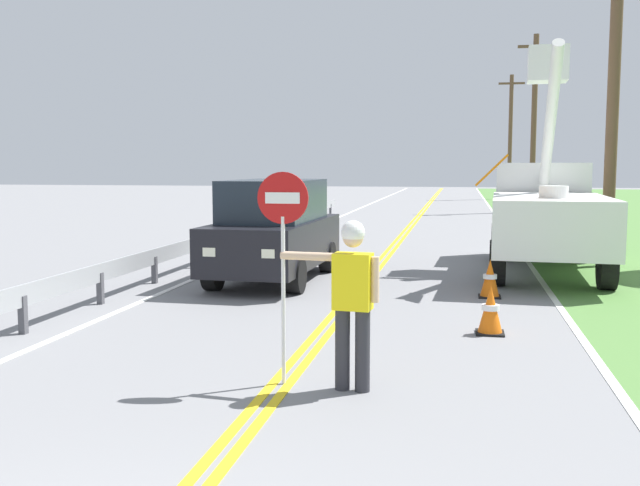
{
  "coord_description": "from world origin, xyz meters",
  "views": [
    {
      "loc": [
        1.89,
        -2.58,
        2.4
      ],
      "look_at": [
        -0.22,
        8.44,
        1.2
      ],
      "focal_mm": 40.89,
      "sensor_mm": 36.0,
      "label": 1
    }
  ],
  "objects_px": {
    "oncoming_suv_nearest": "(274,230)",
    "traffic_cone_mid": "(490,279)",
    "flagger_worker": "(352,294)",
    "utility_bucket_truck": "(545,209)",
    "traffic_cone_lead": "(490,311)",
    "utility_pole_mid": "(534,120)",
    "utility_pole_near": "(613,95)",
    "stop_sign_paddle": "(283,230)",
    "utility_pole_far": "(510,135)"
  },
  "relations": [
    {
      "from": "oncoming_suv_nearest",
      "to": "traffic_cone_lead",
      "type": "relative_size",
      "value": 6.65
    },
    {
      "from": "flagger_worker",
      "to": "utility_pole_mid",
      "type": "bearing_deg",
      "value": 81.42
    },
    {
      "from": "traffic_cone_lead",
      "to": "utility_pole_near",
      "type": "bearing_deg",
      "value": 68.8
    },
    {
      "from": "traffic_cone_lead",
      "to": "traffic_cone_mid",
      "type": "distance_m",
      "value": 2.98
    },
    {
      "from": "flagger_worker",
      "to": "utility_bucket_truck",
      "type": "relative_size",
      "value": 0.26
    },
    {
      "from": "utility_pole_near",
      "to": "utility_pole_far",
      "type": "distance_m",
      "value": 35.51
    },
    {
      "from": "utility_pole_far",
      "to": "stop_sign_paddle",
      "type": "bearing_deg",
      "value": -96.55
    },
    {
      "from": "flagger_worker",
      "to": "utility_pole_near",
      "type": "xyz_separation_m",
      "value": [
        4.58,
        10.75,
        3.0
      ]
    },
    {
      "from": "utility_bucket_truck",
      "to": "oncoming_suv_nearest",
      "type": "xyz_separation_m",
      "value": [
        -5.7,
        -2.71,
        -0.34
      ]
    },
    {
      "from": "flagger_worker",
      "to": "utility_pole_near",
      "type": "height_order",
      "value": "utility_pole_near"
    },
    {
      "from": "utility_pole_mid",
      "to": "traffic_cone_mid",
      "type": "bearing_deg",
      "value": -96.87
    },
    {
      "from": "utility_pole_near",
      "to": "utility_bucket_truck",
      "type": "bearing_deg",
      "value": -149.05
    },
    {
      "from": "utility_bucket_truck",
      "to": "traffic_cone_mid",
      "type": "relative_size",
      "value": 9.87
    },
    {
      "from": "utility_pole_near",
      "to": "traffic_cone_lead",
      "type": "distance_m",
      "value": 9.13
    },
    {
      "from": "flagger_worker",
      "to": "stop_sign_paddle",
      "type": "height_order",
      "value": "stop_sign_paddle"
    },
    {
      "from": "oncoming_suv_nearest",
      "to": "traffic_cone_mid",
      "type": "xyz_separation_m",
      "value": [
        4.34,
        -1.16,
        -0.72
      ]
    },
    {
      "from": "utility_pole_far",
      "to": "traffic_cone_mid",
      "type": "bearing_deg",
      "value": -94.06
    },
    {
      "from": "utility_pole_mid",
      "to": "traffic_cone_lead",
      "type": "bearing_deg",
      "value": -96.37
    },
    {
      "from": "flagger_worker",
      "to": "utility_pole_far",
      "type": "relative_size",
      "value": 0.21
    },
    {
      "from": "utility_bucket_truck",
      "to": "stop_sign_paddle",
      "type": "bearing_deg",
      "value": -111.27
    },
    {
      "from": "stop_sign_paddle",
      "to": "utility_pole_near",
      "type": "bearing_deg",
      "value": 63.39
    },
    {
      "from": "utility_pole_far",
      "to": "traffic_cone_lead",
      "type": "distance_m",
      "value": 43.6
    },
    {
      "from": "utility_bucket_truck",
      "to": "traffic_cone_lead",
      "type": "xyz_separation_m",
      "value": [
        -1.46,
        -6.85,
        -1.07
      ]
    },
    {
      "from": "traffic_cone_mid",
      "to": "utility_pole_near",
      "type": "bearing_deg",
      "value": 58.8
    },
    {
      "from": "utility_pole_far",
      "to": "utility_pole_near",
      "type": "bearing_deg",
      "value": -89.92
    },
    {
      "from": "flagger_worker",
      "to": "stop_sign_paddle",
      "type": "distance_m",
      "value": 1.02
    },
    {
      "from": "flagger_worker",
      "to": "oncoming_suv_nearest",
      "type": "distance_m",
      "value": 7.59
    },
    {
      "from": "oncoming_suv_nearest",
      "to": "utility_pole_mid",
      "type": "relative_size",
      "value": 0.52
    },
    {
      "from": "oncoming_suv_nearest",
      "to": "stop_sign_paddle",
      "type": "bearing_deg",
      "value": -74.81
    },
    {
      "from": "utility_pole_mid",
      "to": "utility_bucket_truck",
      "type": "bearing_deg",
      "value": -94.53
    },
    {
      "from": "traffic_cone_mid",
      "to": "utility_pole_mid",
      "type": "bearing_deg",
      "value": 83.13
    },
    {
      "from": "utility_pole_far",
      "to": "traffic_cone_mid",
      "type": "height_order",
      "value": "utility_pole_far"
    },
    {
      "from": "utility_pole_mid",
      "to": "utility_pole_far",
      "type": "distance_m",
      "value": 14.87
    },
    {
      "from": "flagger_worker",
      "to": "oncoming_suv_nearest",
      "type": "xyz_separation_m",
      "value": [
        -2.67,
        7.11,
        0.01
      ]
    },
    {
      "from": "utility_pole_near",
      "to": "utility_pole_far",
      "type": "height_order",
      "value": "utility_pole_far"
    },
    {
      "from": "oncoming_suv_nearest",
      "to": "traffic_cone_mid",
      "type": "height_order",
      "value": "oncoming_suv_nearest"
    },
    {
      "from": "utility_pole_near",
      "to": "traffic_cone_lead",
      "type": "relative_size",
      "value": 11.04
    },
    {
      "from": "flagger_worker",
      "to": "utility_bucket_truck",
      "type": "bearing_deg",
      "value": 72.88
    },
    {
      "from": "flagger_worker",
      "to": "oncoming_suv_nearest",
      "type": "bearing_deg",
      "value": 110.6
    },
    {
      "from": "flagger_worker",
      "to": "traffic_cone_mid",
      "type": "xyz_separation_m",
      "value": [
        1.67,
        5.95,
        -0.71
      ]
    },
    {
      "from": "stop_sign_paddle",
      "to": "oncoming_suv_nearest",
      "type": "distance_m",
      "value": 7.31
    },
    {
      "from": "flagger_worker",
      "to": "traffic_cone_lead",
      "type": "height_order",
      "value": "flagger_worker"
    },
    {
      "from": "utility_pole_near",
      "to": "traffic_cone_mid",
      "type": "height_order",
      "value": "utility_pole_near"
    },
    {
      "from": "stop_sign_paddle",
      "to": "utility_bucket_truck",
      "type": "bearing_deg",
      "value": 68.73
    },
    {
      "from": "oncoming_suv_nearest",
      "to": "traffic_cone_mid",
      "type": "relative_size",
      "value": 6.65
    },
    {
      "from": "oncoming_suv_nearest",
      "to": "traffic_cone_lead",
      "type": "height_order",
      "value": "oncoming_suv_nearest"
    },
    {
      "from": "utility_pole_near",
      "to": "utility_pole_mid",
      "type": "distance_m",
      "value": 20.65
    },
    {
      "from": "oncoming_suv_nearest",
      "to": "utility_pole_near",
      "type": "height_order",
      "value": "utility_pole_near"
    },
    {
      "from": "utility_pole_near",
      "to": "utility_pole_mid",
      "type": "relative_size",
      "value": 0.86
    },
    {
      "from": "utility_pole_far",
      "to": "traffic_cone_mid",
      "type": "relative_size",
      "value": 12.5
    }
  ]
}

